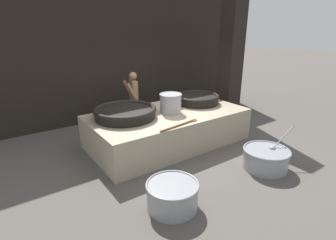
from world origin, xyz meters
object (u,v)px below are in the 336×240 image
stock_pot (171,103)px  prep_bowl_vegetables (266,158)px  giant_wok_near (125,112)px  cook (134,97)px  prep_bowl_meat (172,194)px  giant_wok_far (197,98)px

stock_pot → prep_bowl_vegetables: size_ratio=0.45×
stock_pot → giant_wok_near: bearing=164.3°
giant_wok_near → prep_bowl_vegetables: (1.89, -2.42, -0.68)m
stock_pot → cook: 1.60m
giant_wok_near → prep_bowl_meat: 2.45m
prep_bowl_vegetables → prep_bowl_meat: 2.27m
cook → prep_bowl_vegetables: (0.99, -3.71, -0.61)m
giant_wok_near → cook: cook is taller
prep_bowl_vegetables → prep_bowl_meat: (-2.27, 0.09, 0.00)m
giant_wok_far → prep_bowl_meat: size_ratio=1.38×
cook → stock_pot: bearing=109.9°
stock_pot → prep_bowl_vegetables: (0.84, -2.13, -0.79)m
stock_pot → prep_bowl_meat: bearing=-125.1°
prep_bowl_vegetables → giant_wok_near: bearing=128.0°
giant_wok_near → cook: bearing=55.1°
giant_wok_far → stock_pot: bearing=-166.1°
stock_pot → prep_bowl_meat: 2.61m
giant_wok_near → prep_bowl_meat: size_ratio=1.66×
giant_wok_near → prep_bowl_vegetables: 3.15m
giant_wok_far → prep_bowl_vegetables: (-0.22, -2.39, -0.68)m
stock_pot → cook: bearing=95.5°
giant_wok_near → stock_pot: bearing=-15.7°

